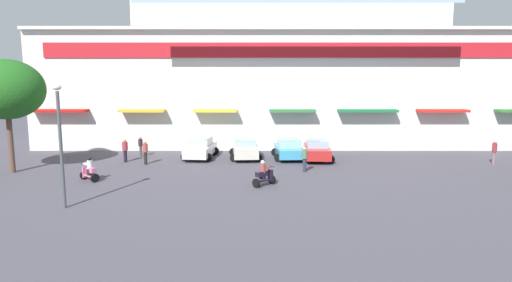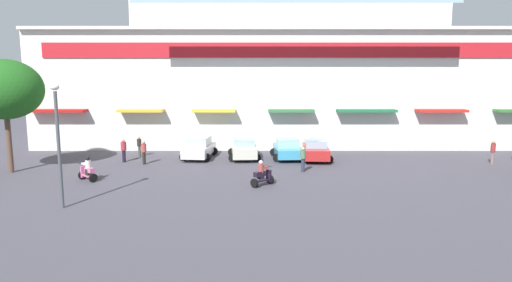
% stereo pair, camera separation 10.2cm
% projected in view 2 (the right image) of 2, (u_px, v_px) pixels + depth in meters
% --- Properties ---
extents(ground_plane, '(128.00, 128.00, 0.00)m').
position_uv_depth(ground_plane, '(318.00, 216.00, 20.41)').
color(ground_plane, '#494651').
extents(colonial_building, '(43.24, 15.31, 19.28)m').
position_uv_depth(colonial_building, '(287.00, 52.00, 41.44)').
color(colonial_building, silver).
rests_on(colonial_building, ground).
extents(plaza_tree_0, '(4.79, 4.20, 7.28)m').
position_uv_depth(plaza_tree_0, '(5.00, 90.00, 28.48)').
color(plaza_tree_0, brown).
rests_on(plaza_tree_0, ground).
extents(parked_car_0, '(2.62, 4.41, 1.57)m').
position_uv_depth(parked_car_0, '(199.00, 148.00, 34.04)').
color(parked_car_0, white).
rests_on(parked_car_0, ground).
extents(parked_car_1, '(2.55, 3.94, 1.51)m').
position_uv_depth(parked_car_1, '(244.00, 149.00, 33.75)').
color(parked_car_1, beige).
rests_on(parked_car_1, ground).
extents(parked_car_2, '(2.57, 3.91, 1.50)m').
position_uv_depth(parked_car_2, '(288.00, 149.00, 33.71)').
color(parked_car_2, '#3996C1').
rests_on(parked_car_2, ground).
extents(parked_car_3, '(2.47, 3.97, 1.51)m').
position_uv_depth(parked_car_3, '(316.00, 150.00, 33.20)').
color(parked_car_3, '#B32423').
rests_on(parked_car_3, ground).
extents(scooter_rider_1, '(1.36, 1.24, 1.50)m').
position_uv_depth(scooter_rider_1, '(88.00, 171.00, 26.94)').
color(scooter_rider_1, black).
rests_on(scooter_rider_1, ground).
extents(scooter_rider_4, '(1.38, 1.33, 1.51)m').
position_uv_depth(scooter_rider_4, '(262.00, 175.00, 25.74)').
color(scooter_rider_4, black).
rests_on(scooter_rider_4, ground).
extents(pedestrian_0, '(0.48, 0.48, 1.64)m').
position_uv_depth(pedestrian_0, '(303.00, 158.00, 29.29)').
color(pedestrian_0, '#2B3045').
rests_on(pedestrian_0, ground).
extents(pedestrian_1, '(0.50, 0.50, 1.69)m').
position_uv_depth(pedestrian_1, '(144.00, 151.00, 31.68)').
color(pedestrian_1, black).
rests_on(pedestrian_1, ground).
extents(pedestrian_2, '(0.40, 0.40, 1.58)m').
position_uv_depth(pedestrian_2, '(140.00, 145.00, 34.58)').
color(pedestrian_2, '#43463C').
rests_on(pedestrian_2, ground).
extents(pedestrian_3, '(0.34, 0.34, 1.73)m').
position_uv_depth(pedestrian_3, '(493.00, 150.00, 31.68)').
color(pedestrian_3, '#7F6164').
rests_on(pedestrian_3, ground).
extents(pedestrian_4, '(0.54, 0.54, 1.69)m').
position_uv_depth(pedestrian_4, '(124.00, 149.00, 32.47)').
color(pedestrian_4, black).
rests_on(pedestrian_4, ground).
extents(streetlamp_near, '(0.40, 0.40, 5.92)m').
position_uv_depth(streetlamp_near, '(58.00, 136.00, 21.16)').
color(streetlamp_near, '#474C51').
rests_on(streetlamp_near, ground).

